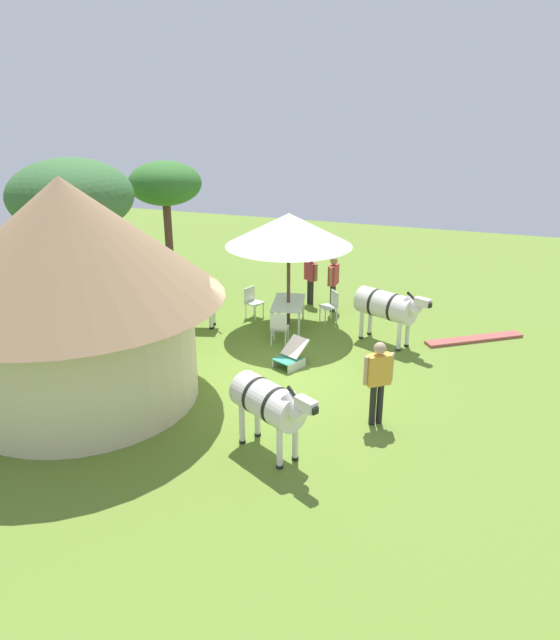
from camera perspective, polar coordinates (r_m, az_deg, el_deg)
The scene contains 17 objects.
ground_plane at distance 13.74m, azimuth -0.53°, elevation -5.58°, with size 36.00×36.00×0.00m, color olive.
thatched_hut at distance 12.62m, azimuth -19.68°, elevation 3.67°, with size 6.23×6.23×4.74m.
shade_umbrella at distance 15.86m, azimuth 0.86°, elevation 8.81°, with size 3.46×3.46×3.25m.
patio_dining_table at distance 16.44m, azimuth 0.82°, elevation 1.51°, with size 1.75×1.19×0.74m.
patio_chair_east_end at distance 15.27m, azimuth -0.08°, elevation -0.63°, with size 0.48×0.50×0.90m.
patio_chair_west_end at distance 16.99m, azimuth 5.02°, elevation 1.57°, with size 0.61×0.60×0.90m.
patio_chair_near_hut at distance 17.27m, azimuth -2.73°, elevation 1.96°, with size 0.55×0.53×0.90m.
guest_beside_umbrella at distance 17.62m, azimuth 5.23°, elevation 4.01°, with size 0.61×0.24×1.71m.
guest_behind_table at distance 18.24m, azimuth 3.01°, elevation 4.41°, with size 0.40×0.49×1.58m.
standing_watcher at distance 11.57m, azimuth 9.56°, elevation -5.39°, with size 0.47×0.52×1.77m.
striped_lounge_chair at distance 14.17m, azimuth 1.02°, elevation -3.57°, with size 0.94×0.81×0.65m.
zebra_nearest_camera at distance 15.47m, azimuth 10.44°, elevation 1.34°, with size 1.30×2.09×1.57m.
zebra_by_umbrella at distance 10.53m, azimuth -1.02°, elevation -8.09°, with size 1.28×1.88×1.57m.
zebra_toward_hut at distance 16.59m, azimuth -8.73°, elevation 2.43°, with size 0.93×2.05×1.47m.
acacia_tree_right_background at distance 17.16m, azimuth -19.74°, elevation 11.33°, with size 3.37×3.37×4.64m.
acacia_tree_left_background at distance 20.05m, azimuth -11.16°, elevation 12.84°, with size 2.40×2.40×4.20m.
brick_patio_kerb at distance 16.57m, azimuth 18.44°, elevation -1.77°, with size 2.80×0.36×0.08m, color #A44E47.
Camera 1 is at (-11.53, -4.25, 6.15)m, focal length 32.77 mm.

